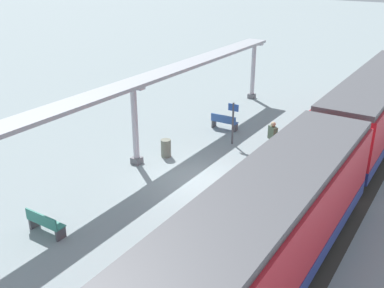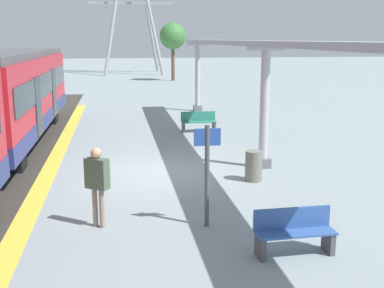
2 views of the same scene
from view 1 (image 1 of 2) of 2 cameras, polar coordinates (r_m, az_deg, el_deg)
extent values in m
plane|color=gray|center=(19.15, 0.46, -4.61)|extent=(176.00, 176.00, 0.00)
cube|color=yellow|center=(17.80, 9.76, -7.26)|extent=(0.51, 31.19, 0.01)
cube|color=#38332D|center=(17.30, 15.44, -8.78)|extent=(3.20, 43.19, 0.01)
cube|color=red|center=(24.36, 22.39, 4.70)|extent=(2.60, 13.28, 2.60)
cube|color=navy|center=(24.67, 22.03, 2.44)|extent=(2.63, 13.30, 0.55)
cube|color=#515156|center=(24.00, 22.90, 7.91)|extent=(2.39, 13.28, 0.24)
cube|color=#1E262D|center=(24.52, 19.51, 5.99)|extent=(0.03, 12.22, 0.84)
cube|color=#1E262D|center=(26.75, 20.54, 5.94)|extent=(0.04, 1.10, 2.00)
cube|color=#1E262D|center=(22.62, 17.90, 3.33)|extent=(0.04, 1.10, 2.00)
cube|color=black|center=(21.00, 19.35, -2.44)|extent=(2.21, 0.90, 0.64)
cube|color=red|center=(12.10, 8.47, -12.23)|extent=(2.60, 13.28, 2.60)
cube|color=navy|center=(12.72, 8.19, -16.01)|extent=(2.63, 13.30, 0.55)
cube|color=#515156|center=(11.35, 8.88, -6.36)|extent=(2.39, 13.28, 0.24)
cube|color=#1E262D|center=(12.41, 2.99, -9.27)|extent=(0.03, 12.22, 0.84)
cube|color=#1E262D|center=(14.40, 7.36, -7.14)|extent=(0.04, 1.10, 2.00)
cube|color=#1E262D|center=(11.23, -3.00, -16.78)|extent=(0.04, 1.10, 2.00)
cube|color=black|center=(16.36, 14.50, -9.36)|extent=(2.21, 0.90, 0.64)
cube|color=slate|center=(30.45, 7.67, 6.13)|extent=(0.44, 0.44, 0.30)
cylinder|color=#B7B3BD|center=(29.99, 7.85, 9.43)|extent=(0.28, 0.28, 3.30)
cube|color=#B7B3BD|center=(29.64, 8.03, 12.64)|extent=(1.10, 0.36, 0.12)
cube|color=slate|center=(20.73, -7.10, -2.09)|extent=(0.44, 0.44, 0.30)
cylinder|color=#B7B3BD|center=(20.03, -7.35, 2.58)|extent=(0.28, 0.28, 3.30)
cube|color=#B7B3BD|center=(19.51, -7.60, 7.30)|extent=(1.10, 0.36, 0.12)
cube|color=#A8AAB2|center=(19.50, -7.55, 7.72)|extent=(1.20, 25.14, 0.16)
cube|color=#34599E|center=(24.63, 4.22, 2.90)|extent=(1.51, 0.49, 0.04)
cube|color=#34599E|center=(24.40, 4.04, 3.26)|extent=(1.50, 0.11, 0.40)
cube|color=#4C4C51|center=(25.00, 2.84, 2.68)|extent=(0.11, 0.40, 0.42)
cube|color=#4C4C51|center=(24.44, 5.61, 2.12)|extent=(0.11, 0.40, 0.42)
cube|color=#2E7B6C|center=(16.28, -18.20, -9.50)|extent=(1.50, 0.44, 0.04)
cube|color=#2E7B6C|center=(16.07, -18.81, -9.12)|extent=(1.50, 0.06, 0.40)
cube|color=#4C4C51|center=(16.87, -19.59, -9.41)|extent=(0.10, 0.40, 0.42)
cube|color=#4C4C51|center=(15.95, -16.52, -10.99)|extent=(0.10, 0.40, 0.42)
cylinder|color=slate|center=(21.19, -3.36, -0.53)|extent=(0.48, 0.48, 0.86)
cylinder|color=#4C4C51|center=(22.44, 5.26, 2.63)|extent=(0.10, 0.10, 2.20)
cube|color=#284C9E|center=(22.16, 5.34, 4.69)|extent=(0.56, 0.04, 0.36)
cylinder|color=gray|center=(21.62, 10.05, -0.37)|extent=(0.11, 0.11, 0.86)
cylinder|color=gray|center=(21.48, 10.30, -0.54)|extent=(0.11, 0.11, 0.86)
cube|color=#4F614A|center=(21.26, 10.31, 1.41)|extent=(0.54, 0.47, 0.65)
sphere|color=tan|center=(21.11, 10.40, 2.52)|extent=(0.23, 0.23, 0.23)
camera|label=2|loc=(29.72, 17.52, 12.39)|focal=44.83mm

